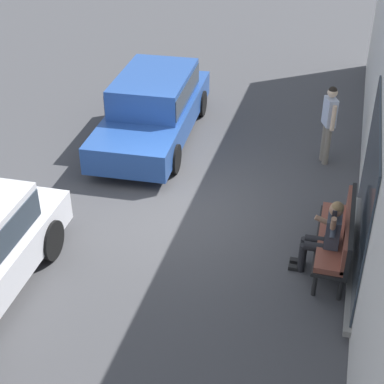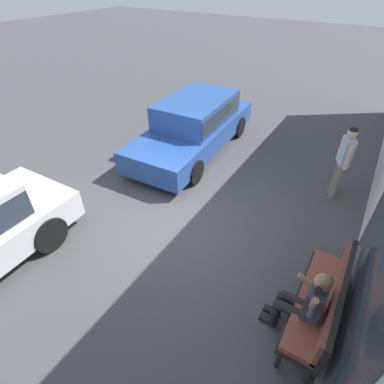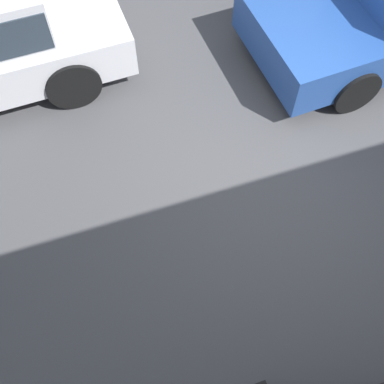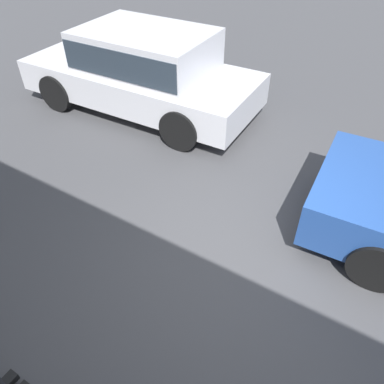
# 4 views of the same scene
# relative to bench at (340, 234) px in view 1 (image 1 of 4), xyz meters

# --- Properties ---
(ground_plane) EXTENTS (60.00, 60.00, 0.00)m
(ground_plane) POSITION_rel_bench_xyz_m (-0.80, -2.90, -0.60)
(ground_plane) COLOR #424244
(bench) EXTENTS (1.93, 0.55, 1.02)m
(bench) POSITION_rel_bench_xyz_m (0.00, 0.00, 0.00)
(bench) COLOR black
(bench) RESTS_ON ground_plane
(person_on_phone) EXTENTS (0.73, 0.74, 1.36)m
(person_on_phone) POSITION_rel_bench_xyz_m (0.26, -0.22, 0.13)
(person_on_phone) COLOR black
(person_on_phone) RESTS_ON ground_plane
(parked_car_near) EXTENTS (4.78, 2.05, 1.48)m
(parked_car_near) POSITION_rel_bench_xyz_m (-3.67, -4.39, 0.21)
(parked_car_near) COLOR #23478E
(parked_car_near) RESTS_ON ground_plane
(pedestrian_standing) EXTENTS (0.51, 0.32, 1.73)m
(pedestrian_standing) POSITION_rel_bench_xyz_m (-3.46, -0.48, 0.43)
(pedestrian_standing) COLOR gray
(pedestrian_standing) RESTS_ON ground_plane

